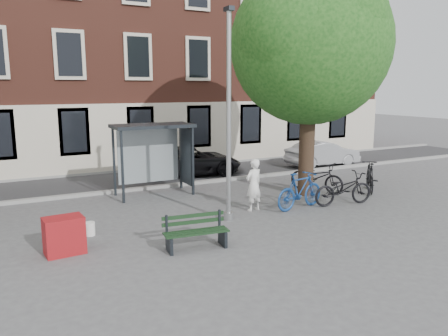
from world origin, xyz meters
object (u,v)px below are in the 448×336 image
bike_d (370,177)px  notice_sign (310,153)px  lamppost (229,127)px  red_stand (64,235)px  bench (196,233)px  bike_b (300,190)px  car_dark (190,161)px  car_silver (323,153)px  bike_c (317,177)px  painter (254,185)px  bike_a (343,189)px  bus_shelter (162,143)px

bike_d → notice_sign: (-1.54, 1.72, 0.80)m
lamppost → red_stand: (-4.74, -0.59, -2.33)m
bench → bike_b: bearing=27.7°
car_dark → car_silver: size_ratio=1.21×
lamppost → bike_b: 3.44m
bike_c → bike_b: bearing=-165.4°
bike_c → bike_d: size_ratio=1.12×
painter → bike_a: (3.04, -0.79, -0.28)m
bike_b → bike_a: bearing=-111.1°
bike_a → notice_sign: 2.95m
bus_shelter → red_stand: bearing=-131.3°
bus_shelter → bike_a: bus_shelter is taller
bench → notice_sign: (6.76, 4.20, 1.01)m
red_stand → bus_shelter: bearing=48.7°
lamppost → red_stand: bearing=-172.9°
bike_c → car_silver: bearing=23.4°
bike_c → bike_d: 2.04m
painter → bike_d: 5.31m
painter → car_silver: painter is taller
bike_c → bike_d: (1.82, -0.91, 0.01)m
bike_a → car_silver: 7.58m
bus_shelter → bike_c: size_ratio=1.31×
lamppost → bench: size_ratio=3.71×
lamppost → bench: lamppost is taller
bike_c → notice_sign: size_ratio=1.14×
lamppost → bike_d: bearing=6.9°
painter → red_stand: 6.06m
painter → red_stand: bearing=-1.4°
bike_d → bus_shelter: bearing=13.8°
painter → bike_d: size_ratio=0.88×
notice_sign → car_silver: bearing=63.4°
notice_sign → car_dark: bearing=145.8°
painter → bike_b: 1.57m
lamppost → bike_b: size_ratio=3.00×
painter → bench: (-3.00, -2.25, -0.47)m
lamppost → bike_a: size_ratio=2.85×
car_silver → red_stand: car_silver is taller
bike_b → bike_c: (2.02, 1.65, -0.04)m
bike_c → car_silver: 5.77m
bike_c → notice_sign: 1.18m
notice_sign → bike_a: bearing=-85.7°
red_stand → notice_sign: 10.22m
painter → notice_sign: 4.27m
bus_shelter → bike_c: bearing=-24.4°
bench → lamppost: bearing=49.6°
bike_a → notice_sign: (0.72, 2.74, 0.82)m
bike_a → painter: bearing=83.5°
bus_shelter → car_dark: bus_shelter is taller
bike_d → red_stand: bike_d is taller
painter → car_dark: 6.39m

